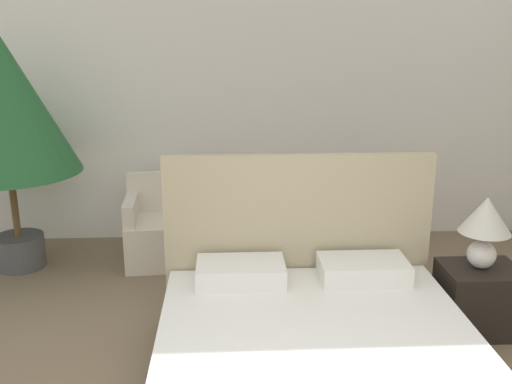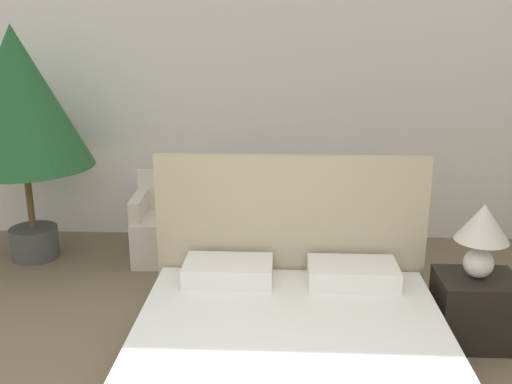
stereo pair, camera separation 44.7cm
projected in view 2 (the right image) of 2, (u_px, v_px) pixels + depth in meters
wall_back at (263, 95)px, 5.61m from camera, size 10.00×0.06×2.90m
bed at (291, 358)px, 3.29m from camera, size 1.91×2.04×1.26m
armchair_near_window_left at (172, 230)px, 5.31m from camera, size 0.71×0.62×0.80m
armchair_near_window_right at (288, 232)px, 5.26m from camera, size 0.74×0.66×0.80m
potted_palm at (18, 102)px, 4.99m from camera, size 1.23×1.23×2.13m
nightstand at (475, 309)px, 3.90m from camera, size 0.54×0.44×0.48m
table_lamp at (482, 231)px, 3.75m from camera, size 0.35×0.35×0.51m
side_table at (230, 234)px, 5.28m from camera, size 0.36×0.36×0.50m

